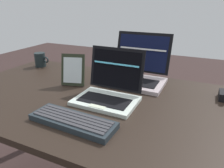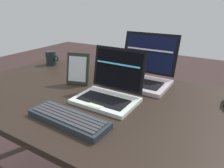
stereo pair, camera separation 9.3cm
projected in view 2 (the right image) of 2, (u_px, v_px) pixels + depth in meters
name	position (u px, v px, depth m)	size (l,w,h in m)	color
desk	(119.00, 119.00, 0.99)	(1.75, 0.84, 0.70)	black
laptop_front	(110.00, 90.00, 0.96)	(0.28, 0.24, 0.23)	silver
laptop_rear	(142.00, 73.00, 1.17)	(0.34, 0.30, 0.26)	#C1B0B4
external_keyboard	(68.00, 118.00, 0.79)	(0.34, 0.13, 0.03)	#222B31
photo_frame	(78.00, 69.00, 1.14)	(0.14, 0.09, 0.17)	black
coffee_mug	(51.00, 58.00, 1.51)	(0.11, 0.07, 0.10)	black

